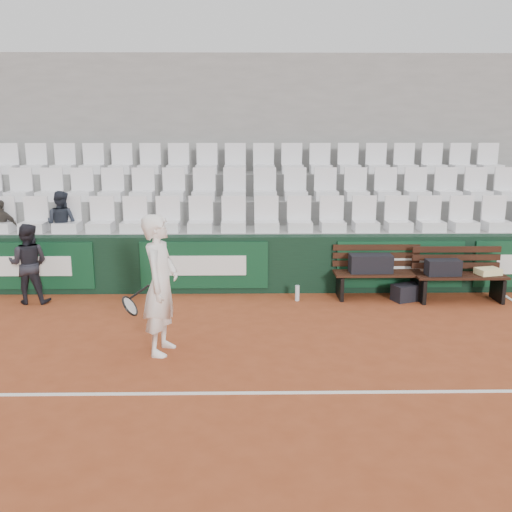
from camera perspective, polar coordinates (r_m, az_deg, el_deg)
The scene contains 22 objects.
ground at distance 6.42m, azimuth -5.85°, elevation -13.54°, with size 80.00×80.00×0.00m, color #994322.
court_baseline at distance 6.42m, azimuth -5.85°, elevation -13.51°, with size 18.00×0.06×0.01m, color white.
back_barrier at distance 10.02m, azimuth -3.61°, elevation -0.80°, with size 18.00×0.34×1.00m.
grandstand_tier_front at distance 10.64m, azimuth -3.83°, elevation -0.02°, with size 18.00×0.95×1.00m, color #969694.
grandstand_tier_mid at distance 11.52m, azimuth -3.61°, elevation 2.11°, with size 18.00×0.95×1.45m, color gray.
grandstand_tier_back at distance 12.42m, azimuth -3.42°, elevation 3.93°, with size 18.00×0.95×1.90m, color gray.
grandstand_rear_wall at distance 12.92m, azimuth -3.38°, elevation 9.84°, with size 18.00×0.30×4.40m, color gray.
seat_row_front at distance 10.32m, azimuth -3.94°, elevation 4.19°, with size 11.90×0.44×0.63m, color white.
seat_row_mid at distance 11.21m, azimuth -3.72°, elevation 7.18°, with size 11.90×0.44×0.63m, color silver.
seat_row_back at distance 12.12m, azimuth -3.54°, elevation 9.73°, with size 11.90×0.44×0.63m, color silver.
bench_left at distance 9.92m, azimuth 12.11°, elevation -2.86°, with size 1.50×0.56×0.45m, color #33190F.
bench_right at distance 10.12m, azimuth 19.66°, elevation -3.00°, with size 1.50×0.56×0.45m, color black.
sports_bag_left at distance 9.80m, azimuth 11.39°, elevation -0.73°, with size 0.71×0.30×0.30m, color black.
sports_bag_right at distance 9.92m, azimuth 18.19°, elevation -1.09°, with size 0.56×0.26×0.26m, color black.
towel at distance 10.24m, azimuth 22.19°, elevation -1.43°, with size 0.38×0.27×0.10m, color beige.
sports_bag_ground at distance 9.90m, azimuth 14.80°, elevation -3.55°, with size 0.45×0.28×0.28m, color black.
water_bottle_near at distance 9.59m, azimuth 4.15°, elevation -3.72°, with size 0.07×0.07×0.26m, color silver.
water_bottle_far at distance 9.97m, azimuth 16.44°, elevation -3.69°, with size 0.06×0.06×0.22m, color #B0C0C8.
tennis_player at distance 7.30m, azimuth -9.53°, elevation -2.87°, with size 0.76×0.72×1.80m.
ball_kid at distance 10.04m, azimuth -21.80°, elevation -0.71°, with size 0.64×0.50×1.33m, color black.
spectator_b at distance 11.24m, azimuth -24.23°, elevation 4.82°, with size 0.60×0.25×1.02m, color #332F29.
spectator_c at distance 10.85m, azimuth -19.03°, elevation 5.43°, with size 0.58×0.45×1.19m, color #202530.
Camera 1 is at (0.55, -5.74, 2.83)m, focal length 40.00 mm.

